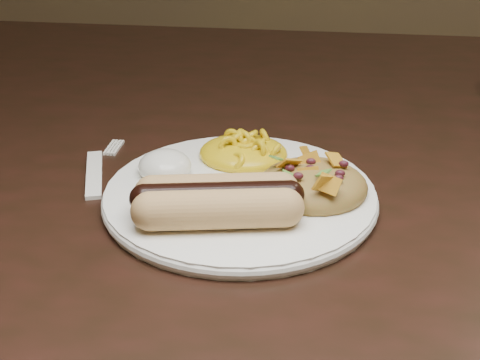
# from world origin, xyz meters

# --- Properties ---
(table) EXTENTS (1.60, 0.90, 0.75)m
(table) POSITION_xyz_m (0.00, 0.00, 0.66)
(table) COLOR black
(table) RESTS_ON floor
(plate) EXTENTS (0.26, 0.26, 0.01)m
(plate) POSITION_xyz_m (-0.09, -0.17, 0.76)
(plate) COLOR white
(plate) RESTS_ON table
(hotdog) EXTENTS (0.12, 0.08, 0.03)m
(hotdog) POSITION_xyz_m (-0.10, -0.22, 0.78)
(hotdog) COLOR #DC9853
(hotdog) RESTS_ON plate
(mac_and_cheese) EXTENTS (0.10, 0.09, 0.03)m
(mac_and_cheese) POSITION_xyz_m (-0.09, -0.10, 0.78)
(mac_and_cheese) COLOR yellow
(mac_and_cheese) RESTS_ON plate
(sour_cream) EXTENTS (0.06, 0.06, 0.03)m
(sour_cream) POSITION_xyz_m (-0.16, -0.14, 0.78)
(sour_cream) COLOR white
(sour_cream) RESTS_ON plate
(taco_salad) EXTENTS (0.10, 0.09, 0.04)m
(taco_salad) POSITION_xyz_m (-0.02, -0.16, 0.78)
(taco_salad) COLOR #AE3D24
(taco_salad) RESTS_ON plate
(fork) EXTENTS (0.05, 0.12, 0.00)m
(fork) POSITION_xyz_m (-0.24, -0.13, 0.75)
(fork) COLOR white
(fork) RESTS_ON table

